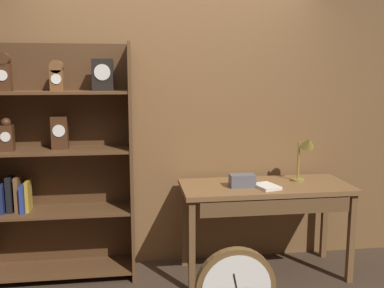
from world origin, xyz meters
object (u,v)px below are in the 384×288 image
object	(u,v)px
bookshelf	(56,163)
workbench	(266,196)
toolbox_small	(242,181)
desk_lamp	(306,149)
open_repair_manual	(266,186)

from	to	relation	value
bookshelf	workbench	distance (m)	1.78
workbench	toolbox_small	size ratio (longest dim) A/B	6.93
desk_lamp	open_repair_manual	bearing A→B (deg)	-158.29
bookshelf	workbench	size ratio (longest dim) A/B	1.38
desk_lamp	toolbox_small	bearing A→B (deg)	-170.97
desk_lamp	toolbox_small	xyz separation A→B (m)	(-0.58, -0.09, -0.23)
bookshelf	open_repair_manual	xyz separation A→B (m)	(1.72, -0.30, -0.19)
workbench	open_repair_manual	bearing A→B (deg)	-108.18
bookshelf	open_repair_manual	size ratio (longest dim) A/B	8.99
bookshelf	desk_lamp	bearing A→B (deg)	-3.86
workbench	toolbox_small	world-z (taller)	toolbox_small
workbench	bookshelf	bearing A→B (deg)	172.91
toolbox_small	bookshelf	bearing A→B (deg)	171.26
bookshelf	toolbox_small	xyz separation A→B (m)	(1.53, -0.23, -0.15)
workbench	open_repair_manual	xyz separation A→B (m)	(-0.03, -0.08, 0.11)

